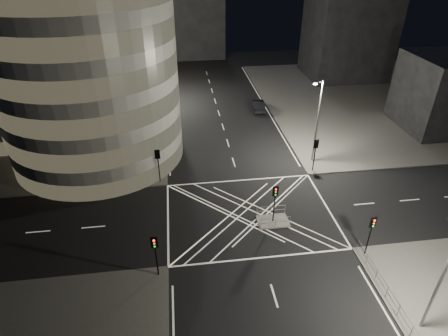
{
  "coord_description": "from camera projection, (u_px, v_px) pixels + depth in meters",
  "views": [
    {
      "loc": [
        -6.35,
        -28.44,
        23.4
      ],
      "look_at": [
        -1.99,
        4.07,
        3.0
      ],
      "focal_mm": 30.0,
      "sensor_mm": 36.0,
      "label": 1
    }
  ],
  "objects": [
    {
      "name": "office_tower_curved",
      "position": [
        49.0,
        44.0,
        43.76
      ],
      "size": [
        30.0,
        29.0,
        27.2
      ],
      "color": "#98958F",
      "rests_on": "sidewalk_far_left"
    },
    {
      "name": "office_block_rear",
      "position": [
        79.0,
        20.0,
        63.99
      ],
      "size": [
        24.0,
        16.0,
        22.0
      ],
      "primitive_type": "cube",
      "color": "#98958F",
      "rests_on": "sidewalk_far_left"
    },
    {
      "name": "building_right_far",
      "position": [
        347.0,
        35.0,
        69.57
      ],
      "size": [
        14.0,
        12.0,
        15.0
      ],
      "primitive_type": "cube",
      "color": "black",
      "rests_on": "sidewalk_far_right"
    },
    {
      "name": "traffic_signal_nr",
      "position": [
        371.0,
        229.0,
        30.74
      ],
      "size": [
        0.55,
        0.22,
        4.0
      ],
      "color": "black",
      "rests_on": "sidewalk_near_right"
    },
    {
      "name": "traffic_signal_nl",
      "position": [
        155.0,
        249.0,
        28.76
      ],
      "size": [
        0.55,
        0.22,
        4.0
      ],
      "color": "black",
      "rests_on": "sidewalk_near_left"
    },
    {
      "name": "traffic_signal_fr",
      "position": [
        315.0,
        149.0,
        42.19
      ],
      "size": [
        0.55,
        0.22,
        4.0
      ],
      "color": "black",
      "rests_on": "sidewalk_far_right"
    },
    {
      "name": "central_island",
      "position": [
        273.0,
        221.0,
        35.94
      ],
      "size": [
        3.0,
        2.0,
        0.15
      ],
      "primitive_type": "cube",
      "color": "slate",
      "rests_on": "ground"
    },
    {
      "name": "building_right_near",
      "position": [
        444.0,
        93.0,
        51.14
      ],
      "size": [
        10.0,
        10.0,
        10.0
      ],
      "primitive_type": "cube",
      "color": "black",
      "rests_on": "sidewalk_far_right"
    },
    {
      "name": "sedan",
      "position": [
        258.0,
        105.0,
        58.61
      ],
      "size": [
        2.15,
        4.97,
        1.59
      ],
      "primitive_type": "imported",
      "rotation": [
        0.0,
        0.0,
        3.04
      ],
      "color": "black",
      "rests_on": "ground"
    },
    {
      "name": "railing_near_right",
      "position": [
        393.0,
        301.0,
        27.35
      ],
      "size": [
        0.06,
        11.7,
        1.1
      ],
      "primitive_type": "cube",
      "color": "slate",
      "rests_on": "sidewalk_near_right"
    },
    {
      "name": "railing_island_south",
      "position": [
        276.0,
        222.0,
        34.85
      ],
      "size": [
        2.8,
        0.06,
        1.1
      ],
      "primitive_type": "cube",
      "color": "slate",
      "rests_on": "central_island"
    },
    {
      "name": "tree_e",
      "position": [
        149.0,
        74.0,
        61.45
      ],
      "size": [
        4.14,
        4.14,
        6.32
      ],
      "color": "black",
      "rests_on": "sidewalk_far_left"
    },
    {
      "name": "tree_a",
      "position": [
        142.0,
        141.0,
        41.21
      ],
      "size": [
        3.87,
        3.87,
        6.25
      ],
      "color": "black",
      "rests_on": "sidewalk_far_left"
    },
    {
      "name": "sidewalk_far_right",
      "position": [
        388.0,
        99.0,
        62.97
      ],
      "size": [
        42.0,
        42.0,
        0.15
      ],
      "primitive_type": "cube",
      "color": "#4A4845",
      "rests_on": "ground"
    },
    {
      "name": "tree_b",
      "position": [
        143.0,
        111.0,
        45.75
      ],
      "size": [
        4.91,
        4.91,
        7.81
      ],
      "color": "black",
      "rests_on": "sidewalk_far_left"
    },
    {
      "name": "railing_island_north",
      "position": [
        271.0,
        210.0,
        36.36
      ],
      "size": [
        2.8,
        0.06,
        1.1
      ],
      "primitive_type": "cube",
      "color": "slate",
      "rests_on": "central_island"
    },
    {
      "name": "street_lamp_right_near",
      "position": [
        443.0,
        272.0,
        23.37
      ],
      "size": [
        1.25,
        0.25,
        10.0
      ],
      "color": "slate",
      "rests_on": "sidewalk_near_right"
    },
    {
      "name": "sidewalk_far_left",
      "position": [
        27.0,
        118.0,
        56.43
      ],
      "size": [
        42.0,
        42.0,
        0.15
      ],
      "primitive_type": "cube",
      "color": "#4A4845",
      "rests_on": "ground"
    },
    {
      "name": "tree_c",
      "position": [
        146.0,
        98.0,
        51.09
      ],
      "size": [
        3.67,
        3.67,
        6.54
      ],
      "color": "black",
      "rests_on": "sidewalk_far_left"
    },
    {
      "name": "street_lamp_left_far",
      "position": [
        155.0,
        71.0,
        58.27
      ],
      "size": [
        1.25,
        0.25,
        10.0
      ],
      "color": "slate",
      "rests_on": "sidewalk_far_left"
    },
    {
      "name": "street_lamp_left_near",
      "position": [
        151.0,
        118.0,
        43.12
      ],
      "size": [
        1.25,
        0.25,
        10.0
      ],
      "color": "slate",
      "rests_on": "sidewalk_far_left"
    },
    {
      "name": "building_far_end",
      "position": [
        182.0,
        14.0,
        80.62
      ],
      "size": [
        18.0,
        8.0,
        18.0
      ],
      "primitive_type": "cube",
      "color": "black",
      "rests_on": "ground"
    },
    {
      "name": "street_lamp_right_far",
      "position": [
        317.0,
        120.0,
        42.73
      ],
      "size": [
        1.25,
        0.25,
        10.0
      ],
      "color": "slate",
      "rests_on": "sidewalk_far_right"
    },
    {
      "name": "traffic_signal_fl",
      "position": [
        158.0,
        160.0,
        40.21
      ],
      "size": [
        0.55,
        0.22,
        4.0
      ],
      "color": "black",
      "rests_on": "sidewalk_far_left"
    },
    {
      "name": "ground",
      "position": [
        249.0,
        214.0,
        37.01
      ],
      "size": [
        120.0,
        120.0,
        0.0
      ],
      "primitive_type": "plane",
      "color": "black",
      "rests_on": "ground"
    },
    {
      "name": "tree_d",
      "position": [
        148.0,
        83.0,
        56.09
      ],
      "size": [
        4.9,
        4.9,
        7.33
      ],
      "color": "black",
      "rests_on": "sidewalk_far_left"
    },
    {
      "name": "traffic_signal_island",
      "position": [
        275.0,
        197.0,
        34.44
      ],
      "size": [
        0.55,
        0.22,
        4.0
      ],
      "color": "black",
      "rests_on": "central_island"
    }
  ]
}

